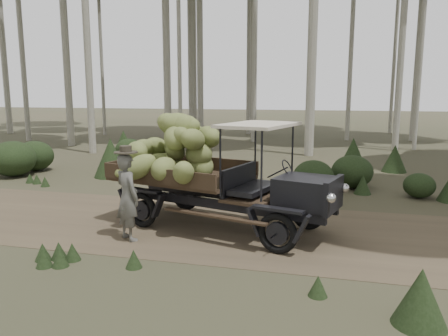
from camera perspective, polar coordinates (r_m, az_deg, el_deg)
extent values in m
plane|color=#473D2B|center=(9.82, -12.80, -6.68)|extent=(120.00, 120.00, 0.00)
cube|color=brown|center=(9.82, -12.80, -6.66)|extent=(70.00, 4.00, 0.01)
cube|color=black|center=(8.10, 10.48, -3.06)|extent=(1.18, 1.15, 0.53)
cube|color=black|center=(7.94, 14.11, -3.45)|extent=(0.36, 0.96, 0.60)
cube|color=black|center=(8.61, 1.96, -1.46)|extent=(0.44, 1.33, 0.53)
cube|color=#38281C|center=(9.32, -5.43, -1.22)|extent=(3.08, 2.41, 0.08)
cube|color=#38281C|center=(10.00, -2.57, 0.59)|extent=(2.63, 0.79, 0.31)
cube|color=#38281C|center=(8.61, -8.80, -1.05)|extent=(2.63, 0.79, 0.31)
cube|color=#38281C|center=(10.13, -11.73, 0.50)|extent=(0.53, 1.69, 0.31)
cube|color=beige|center=(8.27, 4.57, 5.64)|extent=(1.52, 1.89, 0.06)
cube|color=black|center=(9.18, 1.15, -3.71)|extent=(4.32, 1.30, 0.17)
cube|color=black|center=(8.56, -1.23, -4.72)|extent=(4.32, 1.30, 0.17)
torus|color=black|center=(9.01, 10.85, -5.67)|extent=(0.74, 0.33, 0.74)
torus|color=black|center=(7.62, 6.98, -8.47)|extent=(0.74, 0.33, 0.74)
torus|color=black|center=(10.34, -5.10, -3.51)|extent=(0.74, 0.33, 0.74)
torus|color=black|center=(9.16, -10.67, -5.42)|extent=(0.74, 0.33, 0.74)
sphere|color=beige|center=(8.32, 15.46, -2.56)|extent=(0.17, 0.17, 0.17)
sphere|color=beige|center=(7.50, 13.78, -3.83)|extent=(0.17, 0.17, 0.17)
ellipsoid|color=olive|center=(9.78, -7.71, 0.70)|extent=(0.91, 0.52, 0.69)
ellipsoid|color=olive|center=(9.60, -10.42, 2.68)|extent=(0.40, 0.83, 0.43)
ellipsoid|color=olive|center=(8.86, -5.87, 4.01)|extent=(0.84, 0.95, 0.61)
ellipsoid|color=olive|center=(9.23, -6.94, 5.69)|extent=(0.77, 0.49, 0.65)
ellipsoid|color=olive|center=(9.64, -3.27, 0.78)|extent=(0.92, 0.88, 0.69)
ellipsoid|color=olive|center=(9.93, -8.79, 2.80)|extent=(0.61, 0.88, 0.58)
ellipsoid|color=olive|center=(9.51, -5.70, 4.24)|extent=(0.88, 0.51, 0.72)
ellipsoid|color=olive|center=(9.20, -4.71, 5.61)|extent=(0.67, 0.78, 0.43)
ellipsoid|color=olive|center=(9.14, -2.96, 0.25)|extent=(0.78, 0.94, 0.72)
ellipsoid|color=olive|center=(9.99, -6.72, 2.89)|extent=(0.72, 0.95, 0.53)
ellipsoid|color=olive|center=(8.92, -6.26, 4.00)|extent=(0.70, 0.92, 0.68)
ellipsoid|color=olive|center=(9.37, -5.99, 5.54)|extent=(0.85, 0.57, 0.52)
ellipsoid|color=olive|center=(9.55, -7.72, 0.82)|extent=(0.89, 0.77, 0.50)
ellipsoid|color=olive|center=(9.22, -6.37, 2.22)|extent=(0.39, 0.78, 0.61)
ellipsoid|color=olive|center=(8.63, -4.06, 3.75)|extent=(0.55, 0.82, 0.58)
ellipsoid|color=olive|center=(8.98, -5.42, 5.42)|extent=(0.86, 0.75, 0.67)
ellipsoid|color=olive|center=(8.67, -7.82, -0.17)|extent=(0.61, 0.73, 0.54)
ellipsoid|color=olive|center=(9.30, -11.27, 2.16)|extent=(0.82, 0.89, 0.45)
ellipsoid|color=olive|center=(9.31, -4.73, 4.13)|extent=(0.91, 0.67, 0.64)
ellipsoid|color=olive|center=(8.99, -5.07, 5.33)|extent=(0.78, 0.53, 0.53)
ellipsoid|color=olive|center=(9.38, -12.02, 0.21)|extent=(0.81, 0.92, 0.65)
ellipsoid|color=olive|center=(9.04, -3.31, 1.84)|extent=(0.72, 0.64, 0.51)
ellipsoid|color=olive|center=(9.20, -2.12, 4.08)|extent=(0.89, 0.93, 0.48)
ellipsoid|color=olive|center=(9.07, -5.91, 5.71)|extent=(0.87, 0.85, 0.54)
ellipsoid|color=olive|center=(9.26, -12.28, -0.14)|extent=(0.82, 0.81, 0.63)
ellipsoid|color=olive|center=(8.79, -11.00, 0.14)|extent=(0.94, 0.73, 0.73)
ellipsoid|color=olive|center=(8.14, -5.30, -0.63)|extent=(0.64, 0.88, 0.68)
imported|color=#55544E|center=(8.35, -12.48, -3.75)|extent=(0.72, 0.67, 1.65)
cylinder|color=#342F25|center=(8.19, -12.70, 2.01)|extent=(0.61, 0.61, 0.02)
cylinder|color=#342F25|center=(8.19, -12.72, 2.39)|extent=(0.31, 0.31, 0.13)
cylinder|color=#B2AD9E|center=(29.53, 3.31, 20.03)|extent=(0.27, 0.27, 15.90)
cone|color=#233319|center=(14.52, 16.46, 1.19)|extent=(1.19, 1.19, 1.32)
ellipsoid|color=#233319|center=(16.76, -23.53, 1.47)|extent=(1.32, 1.32, 1.05)
cone|color=#233319|center=(16.49, -9.34, 2.02)|extent=(0.96, 0.96, 1.06)
ellipsoid|color=#233319|center=(15.92, -25.87, 1.09)|extent=(1.46, 1.46, 1.16)
ellipsoid|color=#233319|center=(13.14, 16.39, -0.46)|extent=(1.19, 1.19, 0.95)
cone|color=#233319|center=(16.25, -14.58, 1.81)|extent=(1.01, 1.01, 1.12)
ellipsoid|color=#233319|center=(12.37, 11.60, -1.04)|extent=(1.11, 1.11, 0.89)
cone|color=#233319|center=(14.77, -14.62, 1.22)|extent=(1.10, 1.10, 1.22)
cone|color=#233319|center=(18.38, -12.96, 2.93)|extent=(1.09, 1.09, 1.21)
ellipsoid|color=#233319|center=(18.10, -12.30, 2.37)|extent=(1.11, 1.11, 0.89)
cone|color=#233319|center=(5.89, 24.30, -15.11)|extent=(0.65, 0.65, 0.72)
cone|color=#233319|center=(15.07, -14.85, -0.20)|extent=(0.36, 0.36, 0.40)
cone|color=#233319|center=(12.52, 17.67, -2.08)|extent=(0.47, 0.47, 0.52)
ellipsoid|color=#233319|center=(12.58, 24.15, -2.10)|extent=(0.81, 0.81, 0.65)
cone|color=#233319|center=(16.09, -9.66, 0.98)|extent=(0.54, 0.54, 0.60)
cone|color=#233319|center=(16.33, 21.39, 1.18)|extent=(0.85, 0.85, 0.95)
cone|color=#233319|center=(13.92, -22.34, -1.65)|extent=(0.27, 0.27, 0.30)
cone|color=#233319|center=(14.44, -23.27, -1.32)|extent=(0.27, 0.27, 0.30)
cone|color=#233319|center=(7.66, -22.46, -10.81)|extent=(0.27, 0.27, 0.30)
cone|color=#233319|center=(11.23, 11.61, -3.74)|extent=(0.27, 0.27, 0.30)
cone|color=#233319|center=(7.78, -19.20, -10.28)|extent=(0.27, 0.27, 0.30)
cone|color=#233319|center=(7.91, -20.76, -10.04)|extent=(0.27, 0.27, 0.30)
cone|color=#233319|center=(6.30, 12.17, -14.82)|extent=(0.27, 0.27, 0.30)
cone|color=#233319|center=(12.09, -6.27, -2.62)|extent=(0.27, 0.27, 0.30)
cone|color=#233319|center=(7.59, -20.62, -10.90)|extent=(0.27, 0.27, 0.30)
cone|color=#233319|center=(14.67, -24.02, -1.21)|extent=(0.27, 0.27, 0.30)
cone|color=#233319|center=(11.27, 11.78, -3.70)|extent=(0.27, 0.27, 0.30)
cone|color=#233319|center=(7.95, -22.59, -10.06)|extent=(0.27, 0.27, 0.30)
cone|color=#233319|center=(7.22, -11.72, -11.53)|extent=(0.27, 0.27, 0.30)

